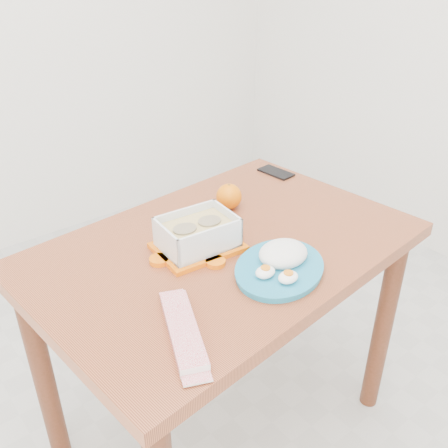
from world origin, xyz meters
TOP-DOWN VIEW (x-y plane):
  - dining_table at (0.15, 0.09)m, footprint 1.10×0.78m
  - food_container at (0.08, 0.11)m, footprint 0.23×0.19m
  - orange_fruit at (0.29, 0.25)m, footprint 0.08×0.08m
  - rice_plate at (0.18, -0.09)m, footprint 0.35×0.35m
  - candy_bar at (-0.14, -0.14)m, footprint 0.15×0.24m
  - smartphone at (0.59, 0.35)m, footprint 0.07×0.13m

SIDE VIEW (x-z plane):
  - dining_table at x=0.15m, z-range 0.26..1.01m
  - smartphone at x=0.59m, z-range 0.75..0.76m
  - candy_bar at x=-0.14m, z-range 0.75..0.77m
  - rice_plate at x=0.18m, z-range 0.74..0.81m
  - orange_fruit at x=0.29m, z-range 0.75..0.83m
  - food_container at x=0.08m, z-range 0.75..0.84m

